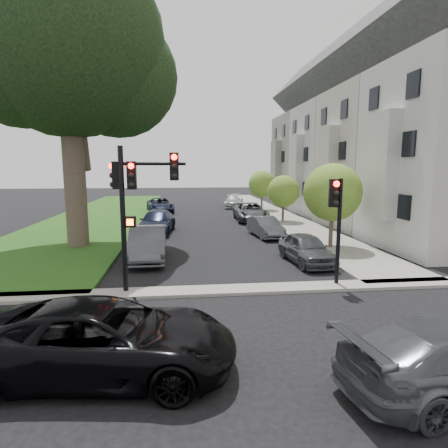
{
  "coord_description": "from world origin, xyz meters",
  "views": [
    {
      "loc": [
        -1.76,
        -10.8,
        4.44
      ],
      "look_at": [
        0.0,
        5.0,
        2.0
      ],
      "focal_mm": 30.0,
      "sensor_mm": 36.0,
      "label": 1
    }
  ],
  "objects": [
    {
      "name": "ground",
      "position": [
        0.0,
        0.0,
        0.0
      ],
      "size": [
        140.0,
        140.0,
        0.0
      ],
      "primitive_type": "plane",
      "color": "black",
      "rests_on": "ground"
    },
    {
      "name": "grass_strip",
      "position": [
        -9.0,
        24.0,
        0.06
      ],
      "size": [
        8.0,
        44.0,
        0.12
      ],
      "primitive_type": "cube",
      "color": "#204F10",
      "rests_on": "ground"
    },
    {
      "name": "sidewalk_right",
      "position": [
        6.75,
        24.0,
        0.06
      ],
      "size": [
        3.5,
        44.0,
        0.12
      ],
      "primitive_type": "cube",
      "color": "#6E695B",
      "rests_on": "ground"
    },
    {
      "name": "sidewalk_cross",
      "position": [
        0.0,
        2.0,
        0.06
      ],
      "size": [
        60.0,
        1.0,
        0.12
      ],
      "primitive_type": "cube",
      "color": "#6E695B",
      "rests_on": "ground"
    },
    {
      "name": "house_b",
      "position": [
        12.45,
        15.5,
        6.93
      ],
      "size": [
        7.7,
        7.55,
        15.97
      ],
      "color": "#A9A79A",
      "rests_on": "ground"
    },
    {
      "name": "house_c",
      "position": [
        12.45,
        23.0,
        6.93
      ],
      "size": [
        7.7,
        7.55,
        15.97
      ],
      "color": "#A5A3A0",
      "rests_on": "ground"
    },
    {
      "name": "house_d",
      "position": [
        12.45,
        30.5,
        6.93
      ],
      "size": [
        7.7,
        7.55,
        15.97
      ],
      "color": "gray",
      "rests_on": "ground"
    },
    {
      "name": "eucalyptus",
      "position": [
        -7.6,
        10.29,
        10.87
      ],
      "size": [
        11.23,
        10.19,
        15.91
      ],
      "color": "#2D281E",
      "rests_on": "ground"
    },
    {
      "name": "small_tree_a",
      "position": [
        6.2,
        8.37,
        3.08
      ],
      "size": [
        3.09,
        3.09,
        4.63
      ],
      "color": "#2D281E",
      "rests_on": "ground"
    },
    {
      "name": "small_tree_b",
      "position": [
        6.2,
        18.15,
        2.51
      ],
      "size": [
        2.52,
        2.52,
        3.77
      ],
      "color": "#2D281E",
      "rests_on": "ground"
    },
    {
      "name": "small_tree_c",
      "position": [
        6.2,
        26.23,
        2.71
      ],
      "size": [
        2.72,
        2.72,
        4.07
      ],
      "color": "#2D281E",
      "rests_on": "ground"
    },
    {
      "name": "traffic_signal_main",
      "position": [
        -3.4,
        2.23,
        3.54
      ],
      "size": [
        2.51,
        0.65,
        5.14
      ],
      "color": "black",
      "rests_on": "ground"
    },
    {
      "name": "traffic_signal_secondary",
      "position": [
        3.8,
        2.19,
        2.81
      ],
      "size": [
        0.54,
        0.43,
        4.03
      ],
      "color": "black",
      "rests_on": "ground"
    },
    {
      "name": "car_cross_near",
      "position": [
        -3.48,
        -3.01,
        0.79
      ],
      "size": [
        5.94,
        3.2,
        1.58
      ],
      "primitive_type": "imported",
      "rotation": [
        0.0,
        0.0,
        1.47
      ],
      "color": "black",
      "rests_on": "ground"
    },
    {
      "name": "car_parked_0",
      "position": [
        3.91,
        5.63,
        0.69
      ],
      "size": [
        1.96,
        4.16,
        1.38
      ],
      "primitive_type": "imported",
      "rotation": [
        0.0,
        0.0,
        0.08
      ],
      "color": "#3F4247",
      "rests_on": "ground"
    },
    {
      "name": "car_parked_1",
      "position": [
        3.46,
        12.28,
        0.64
      ],
      "size": [
        1.84,
        4.04,
        1.29
      ],
      "primitive_type": "imported",
      "rotation": [
        0.0,
        0.0,
        0.12
      ],
      "color": "#3F4247",
      "rests_on": "ground"
    },
    {
      "name": "car_parked_2",
      "position": [
        3.83,
        19.48,
        0.74
      ],
      "size": [
        2.61,
        5.4,
        1.48
      ],
      "primitive_type": "imported",
      "rotation": [
        0.0,
        0.0,
        -0.03
      ],
      "color": "#3F4247",
      "rests_on": "ground"
    },
    {
      "name": "car_parked_4",
      "position": [
        3.87,
        29.88,
        0.7
      ],
      "size": [
        2.79,
        5.09,
        1.4
      ],
      "primitive_type": "imported",
      "rotation": [
        0.0,
        0.0,
        -0.18
      ],
      "color": "#999BA0",
      "rests_on": "ground"
    },
    {
      "name": "car_parked_5",
      "position": [
        -3.45,
        7.04,
        0.79
      ],
      "size": [
        1.86,
        4.88,
        1.59
      ],
      "primitive_type": "imported",
      "rotation": [
        0.0,
        0.0,
        0.04
      ],
      "color": "#3F4247",
      "rests_on": "ground"
    },
    {
      "name": "car_parked_6",
      "position": [
        -3.51,
        14.47,
        0.74
      ],
      "size": [
        2.6,
        5.3,
        1.48
      ],
      "primitive_type": "imported",
      "rotation": [
        0.0,
        0.0,
        -0.1
      ],
      "color": "black",
      "rests_on": "ground"
    },
    {
      "name": "car_parked_7",
      "position": [
        -3.6,
        18.39,
        0.65
      ],
      "size": [
        2.11,
        4.0,
        1.3
      ],
      "primitive_type": "imported",
      "rotation": [
        0.0,
        0.0,
        0.16
      ],
      "color": "black",
      "rests_on": "ground"
    },
    {
      "name": "car_parked_8",
      "position": [
        -3.95,
        26.23,
        0.7
      ],
      "size": [
        3.12,
        5.38,
        1.41
      ],
      "primitive_type": "imported",
      "rotation": [
        0.0,
        0.0,
        0.16
      ],
      "color": "black",
      "rests_on": "ground"
    }
  ]
}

